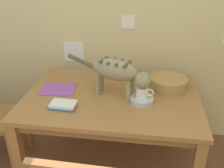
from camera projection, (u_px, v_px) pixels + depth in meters
name	position (u px, v px, depth m)	size (l,w,h in m)	color
wall_rear	(129.00, 12.00, 2.40)	(5.02, 0.11, 2.50)	#DBC987
dining_table	(112.00, 105.00, 2.10)	(1.37, 0.93, 0.73)	olive
cat	(118.00, 72.00, 1.95)	(0.67, 0.28, 0.30)	#8C835A
saucer_bowl	(142.00, 100.00, 1.96)	(0.18, 0.18, 0.04)	#B2B6B5
coffee_mug	(143.00, 93.00, 1.93)	(0.13, 0.09, 0.08)	silver
magazine	(58.00, 89.00, 2.14)	(0.27, 0.22, 0.01)	purple
book_stack	(62.00, 105.00, 1.89)	(0.20, 0.13, 0.04)	#3582C5
wicker_basket	(168.00, 83.00, 2.16)	(0.31, 0.31, 0.09)	#A87E43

